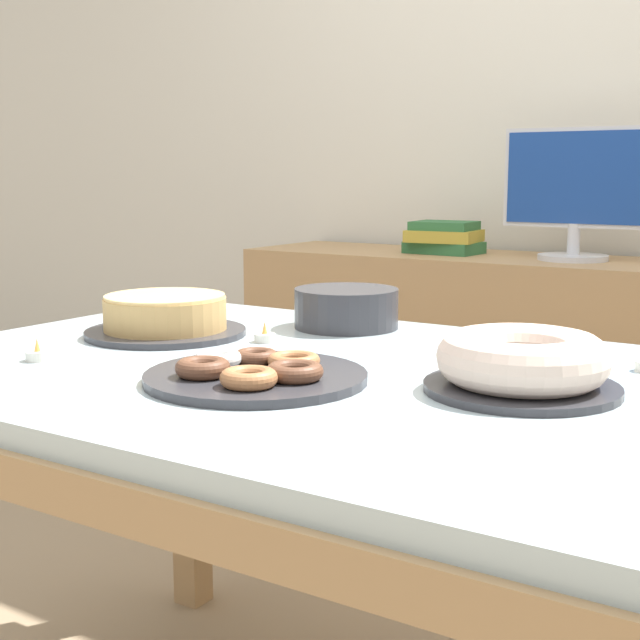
% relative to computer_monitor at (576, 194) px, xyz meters
% --- Properties ---
extents(wall_back, '(8.00, 0.10, 2.60)m').
position_rel_computer_monitor_xyz_m(wall_back, '(0.06, 0.30, 0.28)').
color(wall_back, silver).
rests_on(wall_back, ground).
extents(dining_table, '(1.53, 0.99, 0.77)m').
position_rel_computer_monitor_xyz_m(dining_table, '(0.06, -1.38, -0.34)').
color(dining_table, silver).
rests_on(dining_table, ground).
extents(sideboard, '(2.19, 0.44, 0.83)m').
position_rel_computer_monitor_xyz_m(sideboard, '(0.06, 0.00, -0.60)').
color(sideboard, tan).
rests_on(sideboard, ground).
extents(computer_monitor, '(0.42, 0.20, 0.38)m').
position_rel_computer_monitor_xyz_m(computer_monitor, '(0.00, 0.00, 0.00)').
color(computer_monitor, silver).
rests_on(computer_monitor, sideboard).
extents(book_stack, '(0.23, 0.20, 0.10)m').
position_rel_computer_monitor_xyz_m(book_stack, '(-0.41, 0.00, -0.14)').
color(book_stack, '#2D6638').
rests_on(book_stack, sideboard).
extents(cake_chocolate_round, '(0.31, 0.31, 0.08)m').
position_rel_computer_monitor_xyz_m(cake_chocolate_round, '(-0.38, -1.30, -0.21)').
color(cake_chocolate_round, '#333338').
rests_on(cake_chocolate_round, dining_table).
extents(cake_golden_bundt, '(0.28, 0.28, 0.09)m').
position_rel_computer_monitor_xyz_m(cake_golden_bundt, '(0.35, -1.35, -0.21)').
color(cake_golden_bundt, '#333338').
rests_on(cake_golden_bundt, dining_table).
extents(pastry_platter, '(0.34, 0.34, 0.04)m').
position_rel_computer_monitor_xyz_m(pastry_platter, '(-0.00, -1.51, -0.24)').
color(pastry_platter, '#333338').
rests_on(pastry_platter, dining_table).
extents(plate_stack, '(0.21, 0.21, 0.08)m').
position_rel_computer_monitor_xyz_m(plate_stack, '(-0.14, -1.03, -0.21)').
color(plate_stack, '#333338').
rests_on(plate_stack, dining_table).
extents(tealight_near_front, '(0.04, 0.04, 0.04)m').
position_rel_computer_monitor_xyz_m(tealight_near_front, '(-0.40, -1.59, -0.24)').
color(tealight_near_front, silver).
rests_on(tealight_near_front, dining_table).
extents(tealight_centre, '(0.04, 0.04, 0.04)m').
position_rel_computer_monitor_xyz_m(tealight_centre, '(-0.57, -1.09, -0.24)').
color(tealight_centre, silver).
rests_on(tealight_centre, dining_table).
extents(tealight_left_edge, '(0.04, 0.04, 0.04)m').
position_rel_computer_monitor_xyz_m(tealight_left_edge, '(-0.18, -1.25, -0.24)').
color(tealight_left_edge, silver).
rests_on(tealight_left_edge, dining_table).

